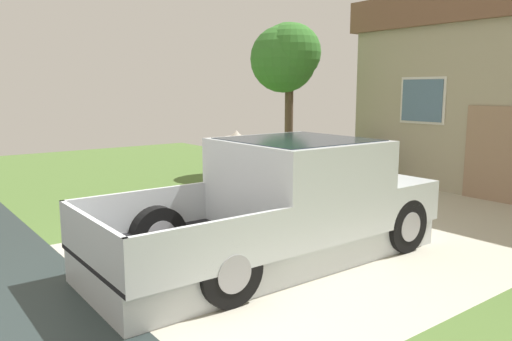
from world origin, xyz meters
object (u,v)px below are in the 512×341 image
at_px(person_with_hat, 237,173).
at_px(pickup_truck, 291,204).
at_px(wheeled_trash_bin, 360,161).
at_px(handbag, 215,222).
at_px(front_yard_tree, 287,56).

bearing_deg(person_with_hat, pickup_truck, -24.66).
height_order(pickup_truck, wheeled_trash_bin, pickup_truck).
relative_size(handbag, wheeled_trash_bin, 0.39).
height_order(pickup_truck, person_with_hat, person_with_hat).
bearing_deg(handbag, pickup_truck, 5.50).
xyz_separation_m(person_with_hat, handbag, (-0.16, -0.35, -0.84)).
xyz_separation_m(person_with_hat, front_yard_tree, (-3.74, 4.37, 2.33)).
relative_size(handbag, front_yard_tree, 0.10).
xyz_separation_m(front_yard_tree, wheeled_trash_bin, (2.22, 0.57, -2.73)).
relative_size(person_with_hat, handbag, 4.13).
height_order(handbag, front_yard_tree, front_yard_tree).
height_order(person_with_hat, front_yard_tree, front_yard_tree).
distance_m(pickup_truck, person_with_hat, 1.64).
relative_size(person_with_hat, front_yard_tree, 0.41).
bearing_deg(pickup_truck, person_with_hat, 174.06).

